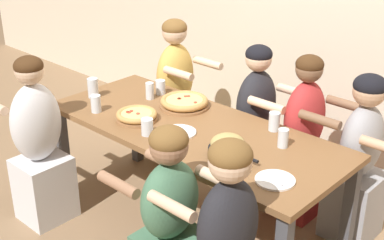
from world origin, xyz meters
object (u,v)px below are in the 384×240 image
Objects in this scene: drinking_glass_b at (147,127)px; drinking_glass_h at (274,122)px; drinking_glass_a at (93,89)px; drinking_glass_d at (161,88)px; diner_far_center at (255,128)px; empty_plate_b at (275,180)px; drinking_glass_g at (150,91)px; diner_near_midright at (170,227)px; diner_far_left at (176,96)px; empty_plate_a at (178,132)px; drinking_glass_c at (96,104)px; drinking_glass_f at (283,139)px; diner_near_left at (39,148)px; diner_far_midright at (303,144)px; pizza_board_main at (137,116)px; diner_far_right at (359,165)px; skillet_bowl at (228,147)px; drinking_glass_e at (236,170)px; pizza_board_second at (184,102)px.

drinking_glass_b is 0.89× the size of drinking_glass_h.
drinking_glass_a is 1.35× the size of drinking_glass_b.
drinking_glass_d is 0.09× the size of diner_far_center.
drinking_glass_h is (-0.37, 0.52, 0.05)m from empty_plate_b.
diner_near_midright reaches higher than drinking_glass_g.
diner_far_left is at bearing 119.52° from drinking_glass_d.
diner_near_midright reaches higher than empty_plate_a.
drinking_glass_c is (-0.65, -0.14, 0.05)m from empty_plate_a.
drinking_glass_h is (1.07, 0.59, -0.01)m from drinking_glass_c.
drinking_glass_b is 0.93× the size of drinking_glass_f.
diner_near_left reaches higher than diner_near_midright.
diner_far_midright is (0.02, 1.29, 0.02)m from diner_near_midright.
diner_far_right is at bearing 33.65° from pizza_board_main.
diner_near_midright is at bearing -90.00° from diner_near_left.
drinking_glass_c reaches higher than empty_plate_b.
drinking_glass_h is 1.59m from diner_near_left.
drinking_glass_g is at bearing 165.59° from empty_plate_b.
pizza_board_main is at bearing 17.50° from drinking_glass_c.
diner_far_left reaches higher than diner_far_right.
skillet_bowl is 0.27× the size of diner_far_left.
drinking_glass_h is at bearing 137.97° from drinking_glass_f.
drinking_glass_g is 0.60m from diner_far_left.
drinking_glass_h reaches higher than drinking_glass_d.
diner_far_center is (0.93, 0.76, -0.28)m from drinking_glass_a.
drinking_glass_f is 1.47m from diner_far_left.
diner_far_left is at bearing 114.36° from drinking_glass_g.
diner_near_left is 1.02× the size of diner_far_midright.
empty_plate_b is 1.68m from drinking_glass_a.
diner_near_midright is (0.44, -0.52, -0.24)m from empty_plate_a.
drinking_glass_a reaches higher than drinking_glass_e.
drinking_glass_e is 0.11× the size of diner_near_midright.
skillet_bowl reaches higher than empty_plate_a.
drinking_glass_c is 1.19m from diner_near_midright.
drinking_glass_b is 0.84m from drinking_glass_f.
diner_near_left is at bearing -147.63° from empty_plate_a.
drinking_glass_c is 0.54m from drinking_glass_d.
skillet_bowl is at bearing 2.16° from diner_near_midright.
drinking_glass_c is 0.10× the size of diner_far_center.
diner_far_right reaches higher than pizza_board_second.
drinking_glass_h is at bearing -6.10° from diner_far_midright.
drinking_glass_a is at bearing -169.30° from drinking_glass_f.
diner_far_center reaches higher than empty_plate_a.
drinking_glass_e is 0.49m from drinking_glass_f.
drinking_glass_f is (0.86, -0.04, 0.02)m from pizza_board_second.
diner_far_right is at bearing 35.08° from drinking_glass_h.
pizza_board_second is 1.04m from diner_near_left.
drinking_glass_b is at bearing -175.17° from empty_plate_b.
drinking_glass_g reaches higher than drinking_glass_f.
drinking_glass_a is at bearing -66.75° from diner_far_right.
diner_near_midright is (1.00, -0.91, -0.28)m from drinking_glass_d.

